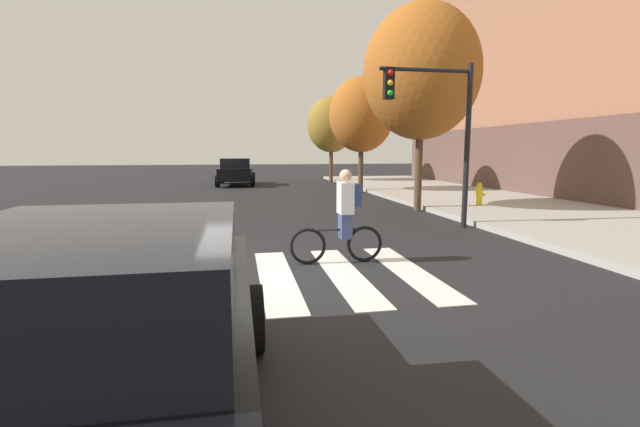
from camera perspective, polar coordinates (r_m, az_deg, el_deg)
name	(u,v)px	position (r m, az deg, el deg)	size (l,w,h in m)	color
ground_plane	(284,278)	(7.21, -4.69, -8.21)	(120.00, 120.00, 0.00)	black
crosswalk_stripes	(277,278)	(7.19, -5.60, -8.20)	(5.00, 3.49, 0.01)	silver
sedan_near	(101,345)	(3.18, -26.30, -14.94)	(2.17, 4.61, 1.59)	black
sedan_mid	(236,171)	(26.65, -10.72, 5.35)	(2.33, 4.66, 1.58)	black
cyclist	(344,217)	(7.96, 3.04, -0.42)	(1.71, 0.36, 1.69)	black
traffic_light_near	(438,117)	(11.86, 14.97, 11.89)	(2.47, 0.28, 4.20)	black
fire_hydrant	(479,194)	(16.32, 19.78, 2.38)	(0.33, 0.22, 0.78)	gold
street_tree_near	(422,72)	(15.39, 12.91, 17.27)	(3.77, 3.77, 6.70)	#4C3823
street_tree_mid	(361,115)	(21.70, 5.35, 12.52)	(3.09, 3.09, 5.50)	#4C3823
street_tree_far	(331,125)	(28.61, 1.45, 11.34)	(3.04, 3.04, 5.41)	#4C3823
corner_building	(624,57)	(28.68, 34.49, 16.27)	(14.50, 20.09, 13.67)	brown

